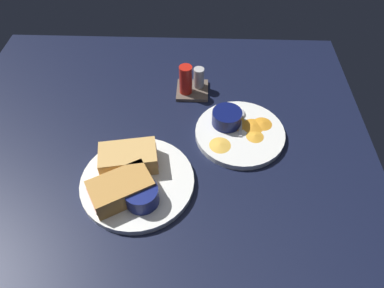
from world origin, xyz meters
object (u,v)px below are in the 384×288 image
Objects in this scene: spoon_by_dark_ramekin at (130,182)px; spoon_by_gravy_ramekin at (241,117)px; sandwich_half_near at (128,158)px; sandwich_half_far at (121,189)px; condiment_caddy at (191,83)px; ramekin_dark_sauce at (141,195)px; plate_sandwich_main at (138,182)px; plate_chips_companion at (240,133)px; ramekin_light_gravy at (227,117)px.

spoon_by_dark_ramekin is 0.89× the size of spoon_by_gravy_ramekin.
spoon_by_dark_ramekin is (0.90, -5.16, -2.04)cm from sandwich_half_near.
condiment_caddy is (13.51, 36.97, -0.59)cm from sandwich_half_far.
condiment_caddy is at bearing 69.81° from spoon_by_dark_ramekin.
condiment_caddy reaches higher than ramekin_dark_sauce.
sandwich_half_near reaches higher than plate_sandwich_main.
condiment_caddy reaches higher than spoon_by_gravy_ramekin.
plate_chips_companion is (22.19, 21.52, -3.03)cm from ramekin_dark_sauce.
condiment_caddy is (-13.59, 11.89, 1.44)cm from spoon_by_gravy_ramekin.
sandwich_half_far is at bearing -135.23° from ramekin_light_gravy.
plate_sandwich_main is 5.86cm from sandwich_half_near.
ramekin_light_gravy is at bearing -54.93° from condiment_caddy.
ramekin_dark_sauce is 39.31cm from condiment_caddy.
condiment_caddy is (13.27, 28.47, -0.59)cm from sandwich_half_near.
sandwich_half_far is (-2.57, -4.18, 3.20)cm from plate_sandwich_main.
spoon_by_dark_ramekin is (-1.43, -0.85, 1.16)cm from plate_sandwich_main.
plate_sandwich_main is 6.55cm from ramekin_dark_sauce.
plate_sandwich_main is at bearing -61.58° from sandwich_half_near.
sandwich_half_far reaches higher than ramekin_light_gravy.
sandwich_half_far is at bearing -142.85° from plate_chips_companion.
ramekin_dark_sauce reaches higher than spoon_by_gravy_ramekin.
spoon_by_gravy_ramekin is (26.86, 16.58, -2.04)cm from sandwich_half_near.
condiment_caddy is at bearing 69.93° from sandwich_half_far.
ramekin_light_gravy is at bearing 42.41° from plate_sandwich_main.
ramekin_light_gravy reaches higher than plate_sandwich_main.
ramekin_light_gravy is at bearing 52.42° from ramekin_dark_sauce.
ramekin_dark_sauce is at bearing -130.59° from spoon_by_gravy_ramekin.
plate_sandwich_main is at bearing -137.59° from ramekin_light_gravy.
sandwich_half_near is 8.50cm from sandwich_half_far.
spoon_by_dark_ramekin is 1.16× the size of ramekin_light_gravy.
condiment_caddy is at bearing 128.21° from plate_chips_companion.
spoon_by_dark_ramekin is 29.70cm from ramekin_light_gravy.
sandwich_half_near is 31.42cm from condiment_caddy.
ramekin_dark_sauce is 0.77× the size of condiment_caddy.
condiment_caddy is (-13.18, 16.75, 2.61)cm from plate_chips_companion.
plate_sandwich_main is 1.80× the size of sandwich_half_near.
condiment_caddy is at bearing 138.80° from spoon_by_gravy_ramekin.
plate_chips_companion is 2.41× the size of condiment_caddy.
sandwich_half_near is 29.11cm from plate_chips_companion.
sandwich_half_near reaches higher than spoon_by_gravy_ramekin.
plate_chips_companion is 5.01cm from spoon_by_gravy_ramekin.
ramekin_light_gravy reaches higher than spoon_by_gravy_ramekin.
condiment_caddy is at bearing 65.01° from sandwich_half_near.
spoon_by_gravy_ramekin is 18.12cm from condiment_caddy.
ramekin_light_gravy is (20.69, 18.90, 2.85)cm from plate_sandwich_main.
ramekin_dark_sauce is 0.32× the size of plate_chips_companion.
ramekin_dark_sauce is at bearing -54.01° from spoon_by_dark_ramekin.
ramekin_dark_sauce reaches higher than plate_chips_companion.
ramekin_dark_sauce is 0.83× the size of spoon_by_dark_ramekin.
ramekin_light_gravy is (23.26, 23.08, -0.35)cm from sandwich_half_far.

